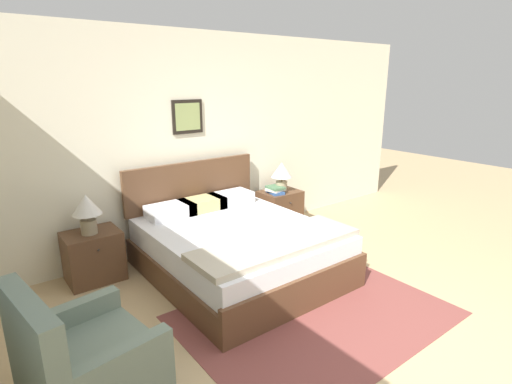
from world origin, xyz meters
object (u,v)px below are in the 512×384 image
Objects in this scene: table_lamp_near_window at (87,208)px; nightstand_by_door at (280,209)px; bed at (237,247)px; table_lamp_by_door at (282,173)px; nightstand_near_window at (93,256)px; armchair at (86,369)px.

nightstand_by_door is at bearing 0.57° from table_lamp_near_window.
bed is 4.89× the size of table_lamp_by_door.
nightstand_near_window is 1.32× the size of table_lamp_near_window.
armchair reaches higher than nightstand_near_window.
nightstand_near_window is (-1.28, 0.78, -0.03)m from bed.
table_lamp_by_door is (0.00, -0.03, 0.53)m from nightstand_by_door.
bed is 3.71× the size of nightstand_near_window.
nightstand_near_window is 0.53m from table_lamp_near_window.
table_lamp_near_window reaches higher than nightstand_by_door.
armchair is at bearing -107.08° from table_lamp_near_window.
table_lamp_by_door is (2.56, -0.03, 0.53)m from nightstand_near_window.
bed reaches higher than table_lamp_by_door.
bed is 1.57m from table_lamp_by_door.
nightstand_near_window is 1.00× the size of nightstand_by_door.
nightstand_near_window is at bearing 180.00° from nightstand_by_door.
nightstand_near_window is at bearing 179.43° from table_lamp_by_door.
nightstand_by_door is (3.11, 1.76, -0.04)m from armchair.
nightstand_near_window is 1.32× the size of table_lamp_by_door.
armchair is 1.88m from table_lamp_near_window.
table_lamp_by_door reaches higher than nightstand_by_door.
table_lamp_by_door reaches higher than nightstand_near_window.
armchair is 1.84m from nightstand_near_window.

